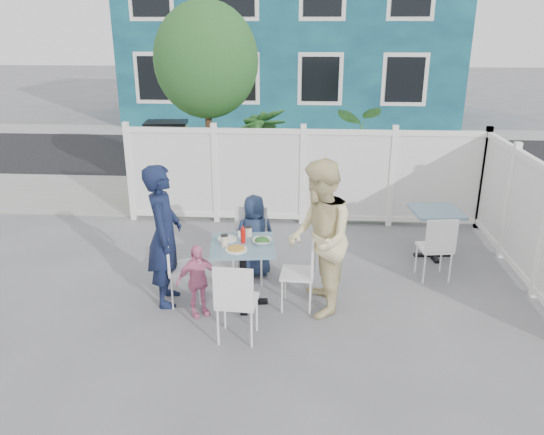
# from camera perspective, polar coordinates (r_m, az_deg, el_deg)

# --- Properties ---
(ground) EXTENTS (80.00, 80.00, 0.00)m
(ground) POSITION_cam_1_polar(r_m,az_deg,el_deg) (6.81, 2.01, -7.63)
(ground) COLOR slate
(near_sidewalk) EXTENTS (24.00, 2.60, 0.01)m
(near_sidewalk) POSITION_cam_1_polar(r_m,az_deg,el_deg) (10.33, 2.79, 2.15)
(near_sidewalk) COLOR gray
(near_sidewalk) RESTS_ON ground
(street) EXTENTS (24.00, 5.00, 0.01)m
(street) POSITION_cam_1_polar(r_m,az_deg,el_deg) (13.90, 3.16, 6.77)
(street) COLOR black
(street) RESTS_ON ground
(far_sidewalk) EXTENTS (24.00, 1.60, 0.01)m
(far_sidewalk) POSITION_cam_1_polar(r_m,az_deg,el_deg) (16.93, 3.35, 9.14)
(far_sidewalk) COLOR gray
(far_sidewalk) RESTS_ON ground
(building) EXTENTS (11.00, 6.00, 6.00)m
(building) POSITION_cam_1_polar(r_m,az_deg,el_deg) (20.05, 2.17, 19.44)
(building) COLOR #113850
(building) RESTS_ON ground
(fence_back) EXTENTS (5.86, 0.08, 1.60)m
(fence_back) POSITION_cam_1_polar(r_m,az_deg,el_deg) (8.76, 3.31, 4.21)
(fence_back) COLOR white
(fence_back) RESTS_ON ground
(fence_right) EXTENTS (0.08, 3.66, 1.60)m
(fence_right) POSITION_cam_1_polar(r_m,az_deg,el_deg) (7.58, 25.55, -0.26)
(fence_right) COLOR white
(fence_right) RESTS_ON ground
(tree) EXTENTS (1.80, 1.62, 3.59)m
(tree) POSITION_cam_1_polar(r_m,az_deg,el_deg) (9.52, -7.10, 16.40)
(tree) COLOR #382316
(tree) RESTS_ON ground
(utility_cabinet) EXTENTS (0.79, 0.60, 1.36)m
(utility_cabinet) POSITION_cam_1_polar(r_m,az_deg,el_deg) (10.70, -11.09, 6.19)
(utility_cabinet) COLOR yellow
(utility_cabinet) RESTS_ON ground
(potted_shrub_a) EXTENTS (1.45, 1.45, 1.84)m
(potted_shrub_a) POSITION_cam_1_polar(r_m,az_deg,el_deg) (9.44, -1.18, 6.23)
(potted_shrub_a) COLOR #1F4F22
(potted_shrub_a) RESTS_ON ground
(potted_shrub_b) EXTENTS (1.77, 1.59, 1.77)m
(potted_shrub_b) POSITION_cam_1_polar(r_m,az_deg,el_deg) (9.39, 11.30, 5.57)
(potted_shrub_b) COLOR #1F4F22
(potted_shrub_b) RESTS_ON ground
(main_table) EXTENTS (0.82, 0.82, 0.78)m
(main_table) POSITION_cam_1_polar(r_m,az_deg,el_deg) (6.20, -3.15, -4.36)
(main_table) COLOR #41607D
(main_table) RESTS_ON ground
(spare_table) EXTENTS (0.73, 0.73, 0.70)m
(spare_table) POSITION_cam_1_polar(r_m,az_deg,el_deg) (7.86, 17.19, -0.34)
(spare_table) COLOR #41607D
(spare_table) RESTS_ON ground
(chair_left) EXTENTS (0.52, 0.53, 0.89)m
(chair_left) POSITION_cam_1_polar(r_m,az_deg,el_deg) (6.38, -10.33, -4.73)
(chair_left) COLOR white
(chair_left) RESTS_ON ground
(chair_right) EXTENTS (0.41, 0.42, 0.88)m
(chair_right) POSITION_cam_1_polar(r_m,az_deg,el_deg) (6.18, 3.47, -5.37)
(chair_right) COLOR white
(chair_right) RESTS_ON ground
(chair_back) EXTENTS (0.44, 0.43, 0.94)m
(chair_back) POSITION_cam_1_polar(r_m,az_deg,el_deg) (6.91, -2.39, -2.22)
(chair_back) COLOR white
(chair_back) RESTS_ON ground
(chair_near) EXTENTS (0.43, 0.42, 0.90)m
(chair_near) POSITION_cam_1_polar(r_m,az_deg,el_deg) (5.51, -3.94, -8.56)
(chair_near) COLOR white
(chair_near) RESTS_ON ground
(chair_spare) EXTENTS (0.45, 0.44, 0.88)m
(chair_spare) POSITION_cam_1_polar(r_m,az_deg,el_deg) (7.13, 17.35, -2.74)
(chair_spare) COLOR white
(chair_spare) RESTS_ON ground
(man) EXTENTS (0.48, 0.67, 1.70)m
(man) POSITION_cam_1_polar(r_m,az_deg,el_deg) (6.29, -11.52, -1.94)
(man) COLOR #121A38
(man) RESTS_ON ground
(woman) EXTENTS (0.77, 0.94, 1.80)m
(woman) POSITION_cam_1_polar(r_m,az_deg,el_deg) (5.97, 5.10, -2.28)
(woman) COLOR #E1C156
(woman) RESTS_ON ground
(boy) EXTENTS (0.62, 0.50, 1.11)m
(boy) POSITION_cam_1_polar(r_m,az_deg,el_deg) (6.96, -1.88, -2.00)
(boy) COLOR #1F2E4D
(boy) RESTS_ON ground
(toddler) EXTENTS (0.54, 0.45, 0.86)m
(toddler) POSITION_cam_1_polar(r_m,az_deg,el_deg) (6.10, -8.05, -6.74)
(toddler) COLOR pink
(toddler) RESTS_ON ground
(plate_main) EXTENTS (0.25, 0.25, 0.02)m
(plate_main) POSITION_cam_1_polar(r_m,az_deg,el_deg) (5.97, -3.88, -3.46)
(plate_main) COLOR white
(plate_main) RESTS_ON main_table
(plate_side) EXTENTS (0.23, 0.23, 0.02)m
(plate_side) POSITION_cam_1_polar(r_m,az_deg,el_deg) (6.27, -4.84, -2.30)
(plate_side) COLOR white
(plate_side) RESTS_ON main_table
(salad_bowl) EXTENTS (0.22, 0.22, 0.05)m
(salad_bowl) POSITION_cam_1_polar(r_m,az_deg,el_deg) (6.13, -1.08, -2.59)
(salad_bowl) COLOR white
(salad_bowl) RESTS_ON main_table
(coffee_cup_a) EXTENTS (0.08, 0.08, 0.12)m
(coffee_cup_a) POSITION_cam_1_polar(r_m,az_deg,el_deg) (6.07, -5.13, -2.54)
(coffee_cup_a) COLOR beige
(coffee_cup_a) RESTS_ON main_table
(coffee_cup_b) EXTENTS (0.08, 0.08, 0.12)m
(coffee_cup_b) POSITION_cam_1_polar(r_m,az_deg,el_deg) (6.32, -2.53, -1.57)
(coffee_cup_b) COLOR beige
(coffee_cup_b) RESTS_ON main_table
(ketchup_bottle) EXTENTS (0.05, 0.05, 0.17)m
(ketchup_bottle) POSITION_cam_1_polar(r_m,az_deg,el_deg) (6.14, -3.13, -1.98)
(ketchup_bottle) COLOR red
(ketchup_bottle) RESTS_ON main_table
(salt_shaker) EXTENTS (0.03, 0.03, 0.07)m
(salt_shaker) POSITION_cam_1_polar(r_m,az_deg,el_deg) (6.33, -3.59, -1.76)
(salt_shaker) COLOR white
(salt_shaker) RESTS_ON main_table
(pepper_shaker) EXTENTS (0.03, 0.03, 0.07)m
(pepper_shaker) POSITION_cam_1_polar(r_m,az_deg,el_deg) (6.36, -3.63, -1.68)
(pepper_shaker) COLOR black
(pepper_shaker) RESTS_ON main_table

